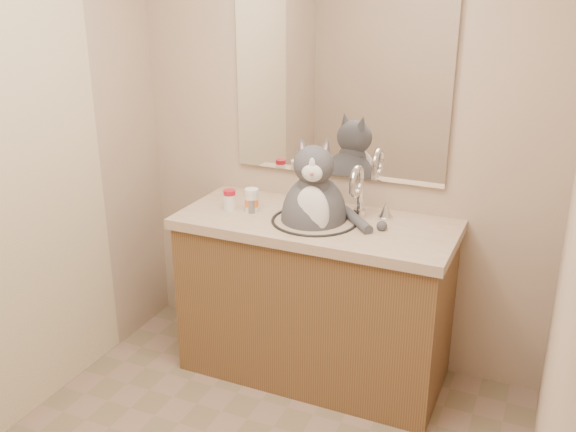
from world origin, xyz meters
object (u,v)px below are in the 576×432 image
object	(u,v)px
pill_bottle_redcap	(230,200)
pill_bottle_orange	(252,201)
grey_canister	(252,206)
cat	(314,212)

from	to	relation	value
pill_bottle_redcap	pill_bottle_orange	distance (m)	0.11
pill_bottle_redcap	pill_bottle_orange	bearing A→B (deg)	12.40
pill_bottle_redcap	grey_canister	size ratio (longest dim) A/B	1.52
cat	pill_bottle_orange	world-z (taller)	cat
cat	grey_canister	distance (m)	0.32
pill_bottle_redcap	pill_bottle_orange	size ratio (longest dim) A/B	0.88
cat	grey_canister	world-z (taller)	cat
cat	pill_bottle_redcap	world-z (taller)	cat
cat	pill_bottle_redcap	bearing A→B (deg)	169.39
pill_bottle_orange	pill_bottle_redcap	bearing A→B (deg)	-167.60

